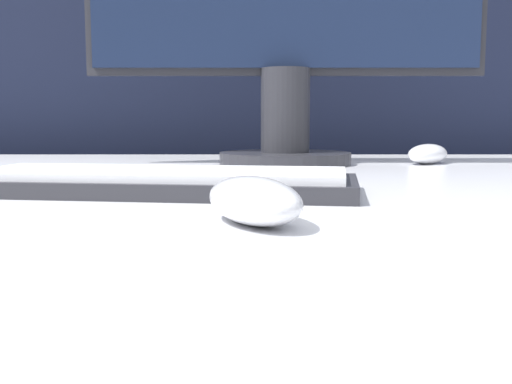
# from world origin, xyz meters

# --- Properties ---
(partition_panel) EXTENTS (5.00, 0.03, 1.36)m
(partition_panel) POSITION_xyz_m (0.00, 0.72, 0.68)
(partition_panel) COLOR black
(partition_panel) RESTS_ON ground_plane
(computer_mouse_near) EXTENTS (0.09, 0.13, 0.03)m
(computer_mouse_near) POSITION_xyz_m (0.02, -0.27, 0.76)
(computer_mouse_near) COLOR silver
(computer_mouse_near) RESTS_ON desk
(keyboard) EXTENTS (0.41, 0.20, 0.02)m
(keyboard) POSITION_xyz_m (-0.08, -0.09, 0.76)
(keyboard) COLOR #28282D
(keyboard) RESTS_ON desk
(computer_mouse_far) EXTENTS (0.11, 0.12, 0.03)m
(computer_mouse_far) POSITION_xyz_m (0.31, 0.32, 0.76)
(computer_mouse_far) COLOR white
(computer_mouse_far) RESTS_ON desk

